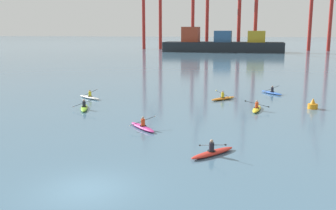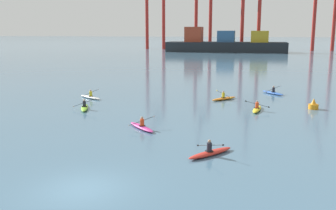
{
  "view_description": "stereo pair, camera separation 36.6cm",
  "coord_description": "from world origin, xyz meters",
  "px_view_note": "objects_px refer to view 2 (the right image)",
  "views": [
    {
      "loc": [
        7.04,
        -15.71,
        7.19
      ],
      "look_at": [
        0.12,
        17.72,
        0.6
      ],
      "focal_mm": 41.73,
      "sensor_mm": 36.0,
      "label": 1
    },
    {
      "loc": [
        7.4,
        -15.63,
        7.19
      ],
      "look_at": [
        0.12,
        17.72,
        0.6
      ],
      "focal_mm": 41.73,
      "sensor_mm": 36.0,
      "label": 2
    }
  ],
  "objects_px": {
    "kayak_magenta": "(142,127)",
    "channel_buoy": "(313,105)",
    "container_barge": "(225,44)",
    "kayak_red": "(210,152)",
    "gantry_crane_east_mid": "(251,4)",
    "gantry_crane_west": "(155,0)",
    "kayak_white": "(90,97)",
    "gantry_crane_west_mid": "(203,1)",
    "kayak_orange": "(224,98)",
    "kayak_lime": "(85,107)",
    "kayak_yellow": "(257,109)",
    "kayak_blue": "(273,93)"
  },
  "relations": [
    {
      "from": "gantry_crane_west_mid",
      "to": "kayak_magenta",
      "type": "bearing_deg",
      "value": -84.87
    },
    {
      "from": "channel_buoy",
      "to": "kayak_lime",
      "type": "xyz_separation_m",
      "value": [
        -20.63,
        -4.53,
        -0.19
      ]
    },
    {
      "from": "kayak_yellow",
      "to": "container_barge",
      "type": "bearing_deg",
      "value": 95.87
    },
    {
      "from": "container_barge",
      "to": "kayak_magenta",
      "type": "relative_size",
      "value": 13.55
    },
    {
      "from": "kayak_magenta",
      "to": "channel_buoy",
      "type": "bearing_deg",
      "value": 37.8
    },
    {
      "from": "kayak_blue",
      "to": "kayak_orange",
      "type": "bearing_deg",
      "value": -136.12
    },
    {
      "from": "kayak_red",
      "to": "kayak_lime",
      "type": "relative_size",
      "value": 0.89
    },
    {
      "from": "gantry_crane_west_mid",
      "to": "kayak_orange",
      "type": "xyz_separation_m",
      "value": [
        15.46,
        -102.82,
        -16.97
      ]
    },
    {
      "from": "kayak_red",
      "to": "kayak_blue",
      "type": "distance_m",
      "value": 24.0
    },
    {
      "from": "gantry_crane_west",
      "to": "kayak_red",
      "type": "xyz_separation_m",
      "value": [
        34.5,
        -123.51,
        -17.88
      ]
    },
    {
      "from": "container_barge",
      "to": "channel_buoy",
      "type": "bearing_deg",
      "value": -80.97
    },
    {
      "from": "kayak_white",
      "to": "kayak_orange",
      "type": "bearing_deg",
      "value": 8.82
    },
    {
      "from": "gantry_crane_east_mid",
      "to": "kayak_yellow",
      "type": "height_order",
      "value": "gantry_crane_east_mid"
    },
    {
      "from": "gantry_crane_west_mid",
      "to": "kayak_orange",
      "type": "distance_m",
      "value": 105.35
    },
    {
      "from": "container_barge",
      "to": "gantry_crane_east_mid",
      "type": "xyz_separation_m",
      "value": [
        7.92,
        5.71,
        13.15
      ]
    },
    {
      "from": "gantry_crane_west_mid",
      "to": "kayak_yellow",
      "type": "distance_m",
      "value": 110.7
    },
    {
      "from": "container_barge",
      "to": "kayak_white",
      "type": "distance_m",
      "value": 93.51
    },
    {
      "from": "kayak_orange",
      "to": "gantry_crane_west",
      "type": "bearing_deg",
      "value": 107.9
    },
    {
      "from": "gantry_crane_west",
      "to": "kayak_magenta",
      "type": "distance_m",
      "value": 123.21
    },
    {
      "from": "kayak_yellow",
      "to": "kayak_white",
      "type": "bearing_deg",
      "value": 170.92
    },
    {
      "from": "gantry_crane_east_mid",
      "to": "kayak_magenta",
      "type": "distance_m",
      "value": 111.53
    },
    {
      "from": "gantry_crane_east_mid",
      "to": "kayak_lime",
      "type": "relative_size",
      "value": 10.06
    },
    {
      "from": "kayak_lime",
      "to": "container_barge",
      "type": "bearing_deg",
      "value": 86.7
    },
    {
      "from": "kayak_lime",
      "to": "kayak_yellow",
      "type": "distance_m",
      "value": 15.78
    },
    {
      "from": "gantry_crane_west_mid",
      "to": "channel_buoy",
      "type": "xyz_separation_m",
      "value": [
        23.89,
        -105.91,
        -16.78
      ]
    },
    {
      "from": "kayak_blue",
      "to": "kayak_magenta",
      "type": "relative_size",
      "value": 1.06
    },
    {
      "from": "kayak_orange",
      "to": "kayak_magenta",
      "type": "relative_size",
      "value": 1.03
    },
    {
      "from": "gantry_crane_west_mid",
      "to": "channel_buoy",
      "type": "height_order",
      "value": "gantry_crane_west_mid"
    },
    {
      "from": "kayak_orange",
      "to": "gantry_crane_east_mid",
      "type": "bearing_deg",
      "value": 89.17
    },
    {
      "from": "channel_buoy",
      "to": "kayak_yellow",
      "type": "bearing_deg",
      "value": -160.03
    },
    {
      "from": "kayak_lime",
      "to": "channel_buoy",
      "type": "bearing_deg",
      "value": 12.37
    },
    {
      "from": "kayak_lime",
      "to": "kayak_blue",
      "type": "distance_m",
      "value": 21.44
    },
    {
      "from": "container_barge",
      "to": "kayak_white",
      "type": "xyz_separation_m",
      "value": [
        -7.46,
        -93.18,
        -2.44
      ]
    },
    {
      "from": "kayak_red",
      "to": "gantry_crane_west_mid",
      "type": "bearing_deg",
      "value": 97.54
    },
    {
      "from": "gantry_crane_west",
      "to": "kayak_magenta",
      "type": "relative_size",
      "value": 12.78
    },
    {
      "from": "gantry_crane_east_mid",
      "to": "kayak_blue",
      "type": "xyz_separation_m",
      "value": [
        3.76,
        -91.76,
        -15.59
      ]
    },
    {
      "from": "kayak_lime",
      "to": "gantry_crane_east_mid",
      "type": "bearing_deg",
      "value": 82.57
    },
    {
      "from": "gantry_crane_west",
      "to": "channel_buoy",
      "type": "xyz_separation_m",
      "value": [
        42.32,
        -108.0,
        -17.7
      ]
    },
    {
      "from": "container_barge",
      "to": "kayak_red",
      "type": "height_order",
      "value": "container_barge"
    },
    {
      "from": "gantry_crane_east_mid",
      "to": "kayak_magenta",
      "type": "relative_size",
      "value": 11.84
    },
    {
      "from": "gantry_crane_east_mid",
      "to": "kayak_white",
      "type": "relative_size",
      "value": 10.7
    },
    {
      "from": "kayak_lime",
      "to": "kayak_magenta",
      "type": "distance_m",
      "value": 9.3
    },
    {
      "from": "kayak_white",
      "to": "kayak_magenta",
      "type": "xyz_separation_m",
      "value": [
        8.96,
        -11.36,
        -0.0
      ]
    },
    {
      "from": "gantry_crane_west_mid",
      "to": "kayak_magenta",
      "type": "height_order",
      "value": "gantry_crane_west_mid"
    },
    {
      "from": "kayak_yellow",
      "to": "kayak_lime",
      "type": "bearing_deg",
      "value": -170.23
    },
    {
      "from": "kayak_magenta",
      "to": "kayak_yellow",
      "type": "relative_size",
      "value": 0.83
    },
    {
      "from": "container_barge",
      "to": "kayak_red",
      "type": "distance_m",
      "value": 109.87
    },
    {
      "from": "channel_buoy",
      "to": "container_barge",
      "type": "bearing_deg",
      "value": 99.03
    },
    {
      "from": "gantry_crane_west",
      "to": "kayak_magenta",
      "type": "xyz_separation_m",
      "value": [
        28.87,
        -118.43,
        -17.88
      ]
    },
    {
      "from": "container_barge",
      "to": "kayak_yellow",
      "type": "xyz_separation_m",
      "value": [
        9.86,
        -95.95,
        -2.44
      ]
    }
  ]
}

